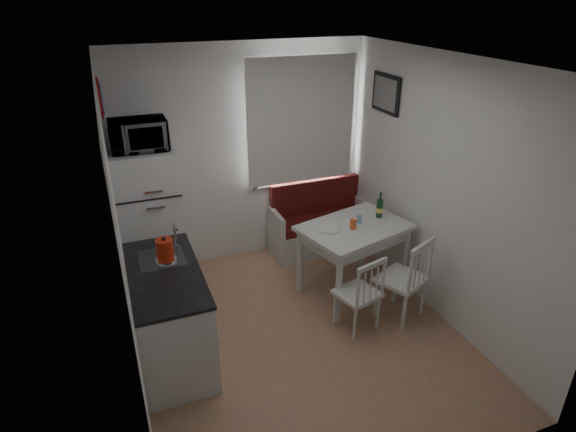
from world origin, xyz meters
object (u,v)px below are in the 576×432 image
object	(u,v)px
bench	(319,228)
chair_right	(408,273)
kitchen_counter	(169,314)
fridge	(150,221)
microwave	(138,135)
kettle	(165,250)
dining_table	(354,234)
chair_left	(362,288)
wine_bottle	(380,205)

from	to	relation	value
bench	chair_right	size ratio (longest dim) A/B	2.21
kitchen_counter	fridge	world-z (taller)	fridge
kitchen_counter	microwave	distance (m)	1.79
kitchen_counter	kettle	bearing A→B (deg)	72.44
bench	dining_table	world-z (taller)	bench
kitchen_counter	bench	distance (m)	2.51
bench	dining_table	xyz separation A→B (m)	(-0.08, -1.04, 0.43)
kettle	kitchen_counter	bearing A→B (deg)	-107.56
chair_right	kitchen_counter	bearing A→B (deg)	146.17
dining_table	microwave	size ratio (longest dim) A/B	2.28
chair_left	bench	bearing A→B (deg)	64.22
kitchen_counter	fridge	distance (m)	1.30
bench	chair_right	bearing A→B (deg)	-84.15
bench	kettle	world-z (taller)	kettle
chair_left	wine_bottle	world-z (taller)	wine_bottle
bench	chair_left	world-z (taller)	bench
fridge	kettle	bearing A→B (deg)	-88.42
chair_right	microwave	xyz separation A→B (m)	(-2.26, 1.55, 1.21)
dining_table	microwave	xyz separation A→B (m)	(-2.01, 0.88, 1.05)
kitchen_counter	chair_right	world-z (taller)	kitchen_counter
dining_table	kettle	world-z (taller)	kettle
dining_table	wine_bottle	size ratio (longest dim) A/B	4.41
bench	microwave	bearing A→B (deg)	-175.63
bench	fridge	distance (m)	2.15
chair_right	fridge	world-z (taller)	fridge
wine_bottle	fridge	bearing A→B (deg)	160.55
fridge	dining_table	bearing A→B (deg)	-24.90
dining_table	chair_left	bearing A→B (deg)	-125.80
chair_right	wine_bottle	distance (m)	0.87
microwave	kettle	bearing A→B (deg)	-88.34
dining_table	kettle	bearing A→B (deg)	169.55
kettle	microwave	bearing A→B (deg)	91.66
kitchen_counter	dining_table	size ratio (longest dim) A/B	1.04
chair_right	bench	bearing A→B (deg)	70.86
dining_table	chair_left	xyz separation A→B (m)	(-0.25, -0.65, -0.23)
chair_right	fridge	xyz separation A→B (m)	(-2.26, 1.60, 0.24)
dining_table	fridge	world-z (taller)	fridge
microwave	bench	bearing A→B (deg)	4.37
chair_left	kettle	bearing A→B (deg)	148.93
wine_bottle	chair_right	bearing A→B (deg)	-97.44
dining_table	microwave	bearing A→B (deg)	141.37
bench	chair_left	distance (m)	1.74
bench	chair_left	size ratio (longest dim) A/B	2.70
chair_left	kettle	distance (m)	1.87
dining_table	chair_right	world-z (taller)	chair_right
bench	kettle	distance (m)	2.49
chair_left	microwave	distance (m)	2.66
microwave	chair_left	bearing A→B (deg)	-41.14
kitchen_counter	microwave	bearing A→B (deg)	89.06
chair_left	wine_bottle	bearing A→B (deg)	36.58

